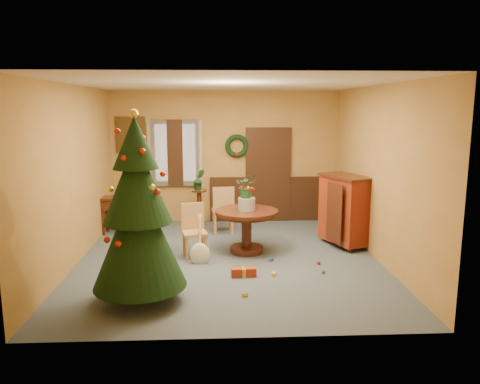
{
  "coord_description": "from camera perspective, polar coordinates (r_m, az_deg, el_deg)",
  "views": [
    {
      "loc": [
        -0.18,
        -7.58,
        2.53
      ],
      "look_at": [
        0.21,
        0.4,
        1.08
      ],
      "focal_mm": 35.0,
      "sensor_mm": 36.0,
      "label": 1
    }
  ],
  "objects": [
    {
      "name": "stand_plant",
      "position": [
        9.79,
        -5.03,
        1.52
      ],
      "size": [
        0.3,
        0.27,
        0.44
      ],
      "primitive_type": "imported",
      "rotation": [
        0.0,
        0.0,
        0.35
      ],
      "color": "#19471E",
      "rests_on": "plant_stand"
    },
    {
      "name": "centerpiece_plant",
      "position": [
        8.09,
        0.83,
        0.76
      ],
      "size": [
        0.38,
        0.33,
        0.42
      ],
      "primitive_type": "imported",
      "color": "#1E4C23",
      "rests_on": "urn"
    },
    {
      "name": "gift_a",
      "position": [
        7.27,
        -13.15,
        -9.68
      ],
      "size": [
        0.38,
        0.33,
        0.17
      ],
      "color": "olive",
      "rests_on": "floor"
    },
    {
      "name": "chair_near",
      "position": [
        8.08,
        -5.66,
        -4.41
      ],
      "size": [
        0.47,
        0.47,
        0.91
      ],
      "color": "olive",
      "rests_on": "floor"
    },
    {
      "name": "room_envelope",
      "position": [
        10.39,
        -0.64,
        2.44
      ],
      "size": [
        5.5,
        5.5,
        5.5
      ],
      "color": "#323D49",
      "rests_on": "ground"
    },
    {
      "name": "gift_c",
      "position": [
        6.91,
        -11.26,
        -10.87
      ],
      "size": [
        0.28,
        0.24,
        0.13
      ],
      "color": "olive",
      "rests_on": "floor"
    },
    {
      "name": "sideboard",
      "position": [
        8.8,
        12.63,
        -1.95
      ],
      "size": [
        0.89,
        1.16,
        1.32
      ],
      "color": "#500F09",
      "rests_on": "floor"
    },
    {
      "name": "toy_e",
      "position": [
        6.5,
        0.59,
        -12.42
      ],
      "size": [
        0.09,
        0.07,
        0.05
      ],
      "primitive_type": "cube",
      "rotation": [
        0.0,
        0.0,
        0.32
      ],
      "color": "gold",
      "rests_on": "floor"
    },
    {
      "name": "plant_stand",
      "position": [
        9.89,
        -4.98,
        -1.54
      ],
      "size": [
        0.32,
        0.32,
        0.83
      ],
      "color": "#32160B",
      "rests_on": "floor"
    },
    {
      "name": "toy_b",
      "position": [
        7.44,
        10.11,
        -9.53
      ],
      "size": [
        0.06,
        0.06,
        0.06
      ],
      "primitive_type": "sphere",
      "color": "#268E30",
      "rests_on": "floor"
    },
    {
      "name": "toy_a",
      "position": [
        7.91,
        3.81,
        -8.22
      ],
      "size": [
        0.09,
        0.09,
        0.05
      ],
      "primitive_type": "cube",
      "rotation": [
        0.0,
        0.0,
        0.8
      ],
      "color": "#2549A4",
      "rests_on": "floor"
    },
    {
      "name": "writing_desk",
      "position": [
        9.74,
        -14.12,
        -1.66
      ],
      "size": [
        0.87,
        0.46,
        0.76
      ],
      "color": "#32160B",
      "rests_on": "floor"
    },
    {
      "name": "toy_c",
      "position": [
        7.26,
        4.15,
        -9.97
      ],
      "size": [
        0.08,
        0.09,
        0.05
      ],
      "primitive_type": "cube",
      "rotation": [
        0.0,
        0.0,
        1.06
      ],
      "color": "yellow",
      "rests_on": "floor"
    },
    {
      "name": "urn",
      "position": [
        8.15,
        0.82,
        -1.47
      ],
      "size": [
        0.3,
        0.3,
        0.22
      ],
      "primitive_type": "cylinder",
      "color": "slate",
      "rests_on": "dining_table"
    },
    {
      "name": "gift_b",
      "position": [
        6.68,
        -10.95,
        -11.08
      ],
      "size": [
        0.33,
        0.33,
        0.25
      ],
      "color": "maroon",
      "rests_on": "floor"
    },
    {
      "name": "gift_d",
      "position": [
        7.21,
        0.44,
        -9.73
      ],
      "size": [
        0.39,
        0.18,
        0.14
      ],
      "color": "maroon",
      "rests_on": "floor"
    },
    {
      "name": "guitar",
      "position": [
        7.7,
        -4.93,
        -5.92
      ],
      "size": [
        0.41,
        0.55,
        0.76
      ],
      "primitive_type": null,
      "rotation": [
        -0.49,
        0.0,
        -0.17
      ],
      "color": "beige",
      "rests_on": "floor"
    },
    {
      "name": "dining_table",
      "position": [
        8.23,
        0.81,
        -3.78
      ],
      "size": [
        1.11,
        1.11,
        0.76
      ],
      "color": "#32160B",
      "rests_on": "floor"
    },
    {
      "name": "toy_d",
      "position": [
        7.84,
        9.56,
        -8.49
      ],
      "size": [
        0.06,
        0.06,
        0.06
      ],
      "primitive_type": "sphere",
      "color": "#AE1D0B",
      "rests_on": "floor"
    },
    {
      "name": "chair_far",
      "position": [
        9.43,
        -2.07,
        -2.01
      ],
      "size": [
        0.46,
        0.46,
        0.98
      ],
      "color": "olive",
      "rests_on": "floor"
    },
    {
      "name": "christmas_tree",
      "position": [
        6.13,
        -12.35,
        -2.59
      ],
      "size": [
        1.22,
        1.22,
        2.51
      ],
      "color": "#382111",
      "rests_on": "floor"
    }
  ]
}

